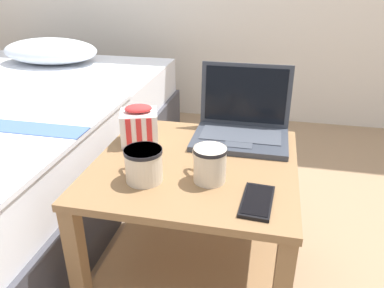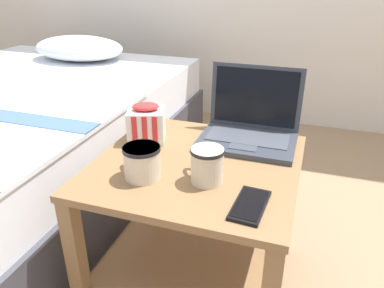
# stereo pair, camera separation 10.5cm
# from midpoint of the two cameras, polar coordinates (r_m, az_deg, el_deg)

# --- Properties ---
(ground_plane) EXTENTS (8.00, 8.00, 0.00)m
(ground_plane) POSITION_cam_midpoint_polar(r_m,az_deg,el_deg) (1.41, -1.86, -19.74)
(ground_plane) COLOR #937556
(bedside_table) EXTENTS (0.60, 0.59, 0.47)m
(bedside_table) POSITION_cam_midpoint_polar(r_m,az_deg,el_deg) (1.21, -2.06, -9.62)
(bedside_table) COLOR olive
(bedside_table) RESTS_ON ground_plane
(laptop) EXTENTS (0.31, 0.25, 0.24)m
(laptop) POSITION_cam_midpoint_polar(r_m,az_deg,el_deg) (1.27, 5.28, 2.96)
(laptop) COLOR #333842
(laptop) RESTS_ON bedside_table
(mug_front_left) EXTENTS (0.11, 0.11, 0.10)m
(mug_front_left) POSITION_cam_midpoint_polar(r_m,az_deg,el_deg) (1.01, -0.35, -2.87)
(mug_front_left) COLOR beige
(mug_front_left) RESTS_ON bedside_table
(mug_front_right) EXTENTS (0.13, 0.12, 0.09)m
(mug_front_right) POSITION_cam_midpoint_polar(r_m,az_deg,el_deg) (1.03, -10.39, -2.90)
(mug_front_right) COLOR beige
(mug_front_right) RESTS_ON bedside_table
(snack_bag) EXTENTS (0.15, 0.14, 0.13)m
(snack_bag) POSITION_cam_midpoint_polar(r_m,az_deg,el_deg) (1.25, -10.44, 2.74)
(snack_bag) COLOR white
(snack_bag) RESTS_ON bedside_table
(cell_phone) EXTENTS (0.09, 0.16, 0.01)m
(cell_phone) POSITION_cam_midpoint_polar(r_m,az_deg,el_deg) (0.95, 6.74, -8.72)
(cell_phone) COLOR black
(cell_phone) RESTS_ON bedside_table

